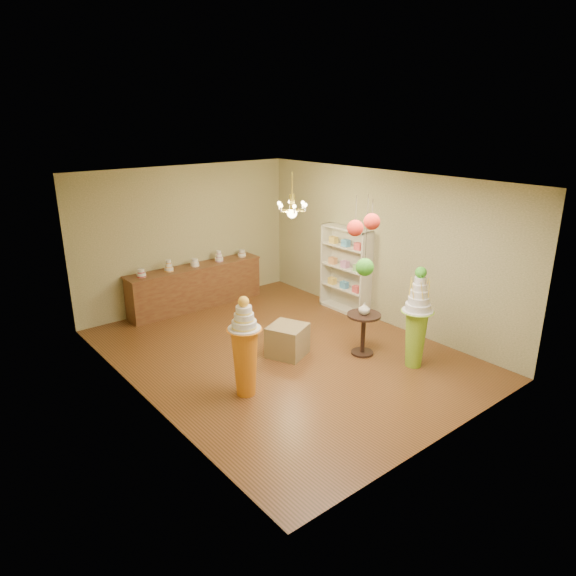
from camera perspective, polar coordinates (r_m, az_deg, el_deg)
floor at (r=9.07m, az=-0.68°, el=-7.26°), size 6.50×6.50×0.00m
ceiling at (r=8.21m, az=-0.76°, el=11.91°), size 6.50×6.50×0.00m
wall_back at (r=11.17m, az=-11.18°, el=5.58°), size 5.00×0.04×3.00m
wall_front at (r=6.45m, az=17.59°, el=-4.79°), size 5.00×0.04×3.00m
wall_left at (r=7.32m, az=-16.25°, el=-1.83°), size 0.04×6.50×3.00m
wall_right at (r=10.20m, az=10.39°, el=4.39°), size 0.04×6.50×3.00m
pedestal_green at (r=8.62m, az=14.06°, el=-4.12°), size 0.65×0.65×1.72m
pedestal_orange at (r=7.58m, az=-4.80°, el=-7.32°), size 0.58×0.58×1.55m
burlap_riser at (r=8.91m, az=-0.06°, el=-5.84°), size 0.79×0.79×0.54m
sideboard at (r=11.20m, az=-10.17°, el=0.25°), size 3.04×0.54×1.16m
shelving_unit at (r=10.77m, az=6.43°, el=2.03°), size 0.33×1.20×1.80m
round_table at (r=8.96m, az=8.37°, el=-4.45°), size 0.60×0.60×0.74m
vase at (r=8.82m, az=8.48°, el=-2.27°), size 0.22×0.22×0.20m
pom_red_left at (r=6.82m, az=7.48°, el=6.63°), size 0.22×0.22×0.54m
pom_green_mid at (r=7.08m, az=8.53°, el=2.32°), size 0.25×0.25×1.12m
pom_red_right at (r=6.49m, az=9.30°, el=7.29°), size 0.21×0.21×0.39m
chandelier at (r=9.53m, az=0.45°, el=8.62°), size 0.60×0.60×0.85m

